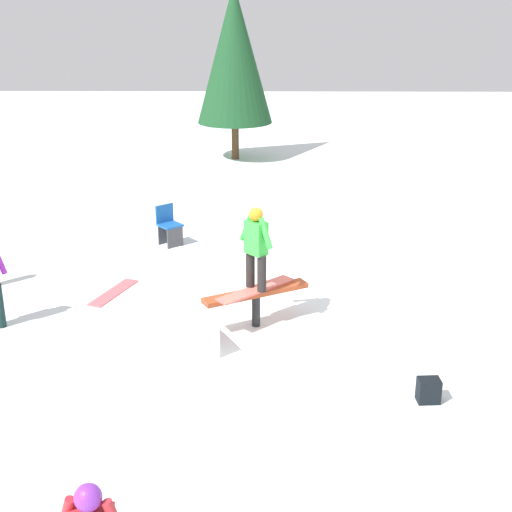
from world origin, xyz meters
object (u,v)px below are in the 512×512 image
rail_feature (256,296)px  backpack_on_snow (429,390)px  main_rider_on_rail (256,250)px  pine_tree_far (234,54)px  folding_chair (169,226)px  loose_snowboard_coral (114,292)px

rail_feature → backpack_on_snow: rail_feature is taller
main_rider_on_rail → pine_tree_far: bearing=50.6°
main_rider_on_rail → folding_chair: bearing=72.5°
folding_chair → pine_tree_far: (1.11, 8.65, 2.96)m
main_rider_on_rail → folding_chair: size_ratio=1.60×
main_rider_on_rail → pine_tree_far: pine_tree_far is taller
rail_feature → folding_chair: (-1.96, 4.06, -0.12)m
main_rider_on_rail → backpack_on_snow: size_ratio=4.15×
loose_snowboard_coral → backpack_on_snow: (5.01, -3.65, 0.16)m
rail_feature → pine_tree_far: size_ratio=0.32×
loose_snowboard_coral → pine_tree_far: (1.80, 11.37, 3.36)m
folding_chair → loose_snowboard_coral: bearing=-145.1°
main_rider_on_rail → folding_chair: main_rider_on_rail is taller
main_rider_on_rail → pine_tree_far: (-0.84, 12.71, 2.03)m
loose_snowboard_coral → rail_feature: bearing=-96.0°
pine_tree_far → rail_feature: bearing=-86.2°
rail_feature → loose_snowboard_coral: rail_feature is taller
rail_feature → backpack_on_snow: bearing=-72.9°
folding_chair → pine_tree_far: bearing=41.8°
main_rider_on_rail → loose_snowboard_coral: size_ratio=1.07×
main_rider_on_rail → loose_snowboard_coral: 3.25m
loose_snowboard_coral → folding_chair: (0.69, 2.73, 0.40)m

